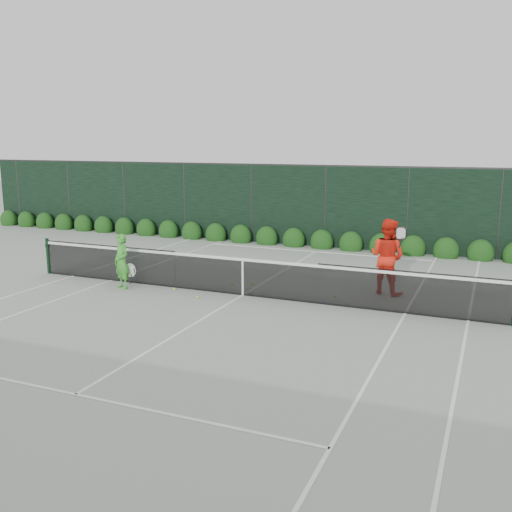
% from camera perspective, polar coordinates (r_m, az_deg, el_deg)
% --- Properties ---
extents(ground, '(80.00, 80.00, 0.00)m').
position_cam_1_polar(ground, '(14.76, -1.33, -3.95)').
color(ground, gray).
rests_on(ground, ground).
extents(tennis_net, '(12.90, 0.10, 1.07)m').
position_cam_1_polar(tennis_net, '(14.64, -1.42, -1.93)').
color(tennis_net, black).
rests_on(tennis_net, ground).
extents(player_woman, '(0.67, 0.54, 1.48)m').
position_cam_1_polar(player_woman, '(15.70, -13.28, -0.55)').
color(player_woman, green).
rests_on(player_woman, ground).
extents(player_man, '(1.15, 1.03, 1.97)m').
position_cam_1_polar(player_man, '(15.11, 12.98, -0.04)').
color(player_man, red).
rests_on(player_man, ground).
extents(court_lines, '(11.03, 23.83, 0.01)m').
position_cam_1_polar(court_lines, '(14.76, -1.33, -3.92)').
color(court_lines, white).
rests_on(court_lines, ground).
extents(windscreen_fence, '(32.00, 21.07, 3.06)m').
position_cam_1_polar(windscreen_fence, '(12.06, -6.65, -0.12)').
color(windscreen_fence, black).
rests_on(windscreen_fence, ground).
extents(hedge_row, '(31.66, 0.65, 0.94)m').
position_cam_1_polar(hedge_row, '(21.28, 6.59, 1.40)').
color(hedge_row, '#0F340E').
rests_on(hedge_row, ground).
extents(tennis_balls, '(4.23, 1.88, 0.07)m').
position_cam_1_polar(tennis_balls, '(15.10, -1.63, -3.46)').
color(tennis_balls, '#C4DB30').
rests_on(tennis_balls, ground).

